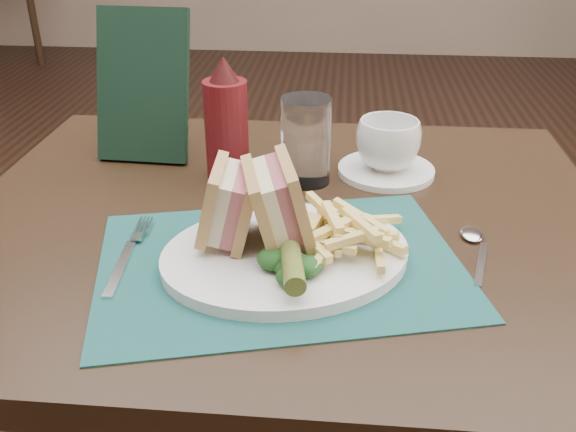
% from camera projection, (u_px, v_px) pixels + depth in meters
% --- Properties ---
extents(floor, '(7.00, 7.00, 0.00)m').
position_uv_depth(floor, '(303.00, 378.00, 1.68)').
color(floor, black).
rests_on(floor, ground).
extents(wall_back, '(6.00, 0.00, 6.00)m').
position_uv_depth(wall_back, '(336.00, 53.00, 4.75)').
color(wall_back, gray).
rests_on(wall_back, ground).
extents(table_main, '(0.90, 0.75, 0.75)m').
position_uv_depth(table_main, '(284.00, 414.00, 1.06)').
color(table_main, black).
rests_on(table_main, ground).
extents(placemat, '(0.49, 0.40, 0.00)m').
position_uv_depth(placemat, '(280.00, 263.00, 0.77)').
color(placemat, '#174C49').
rests_on(placemat, table_main).
extents(plate, '(0.37, 0.33, 0.01)m').
position_uv_depth(plate, '(286.00, 255.00, 0.77)').
color(plate, white).
rests_on(plate, placemat).
extents(sandwich_half_a, '(0.08, 0.10, 0.10)m').
position_uv_depth(sandwich_half_a, '(212.00, 203.00, 0.77)').
color(sandwich_half_a, tan).
rests_on(sandwich_half_a, plate).
extents(sandwich_half_b, '(0.10, 0.12, 0.11)m').
position_uv_depth(sandwich_half_b, '(261.00, 205.00, 0.75)').
color(sandwich_half_b, tan).
rests_on(sandwich_half_b, plate).
extents(kale_garnish, '(0.11, 0.08, 0.03)m').
position_uv_depth(kale_garnish, '(285.00, 268.00, 0.71)').
color(kale_garnish, '#143815').
rests_on(kale_garnish, plate).
extents(pickle_spear, '(0.04, 0.12, 0.03)m').
position_uv_depth(pickle_spear, '(291.00, 258.00, 0.71)').
color(pickle_spear, '#516125').
rests_on(pickle_spear, plate).
extents(fries_pile, '(0.18, 0.20, 0.05)m').
position_uv_depth(fries_pile, '(341.00, 227.00, 0.76)').
color(fries_pile, '#F3D979').
rests_on(fries_pile, plate).
extents(fork, '(0.05, 0.17, 0.01)m').
position_uv_depth(fork, '(128.00, 252.00, 0.78)').
color(fork, silver).
rests_on(fork, placemat).
extents(spoon, '(0.07, 0.15, 0.01)m').
position_uv_depth(spoon, '(478.00, 251.00, 0.79)').
color(spoon, silver).
rests_on(spoon, table_main).
extents(saucer, '(0.16, 0.16, 0.01)m').
position_uv_depth(saucer, '(386.00, 170.00, 1.00)').
color(saucer, white).
rests_on(saucer, table_main).
extents(coffee_cup, '(0.14, 0.14, 0.08)m').
position_uv_depth(coffee_cup, '(388.00, 144.00, 0.98)').
color(coffee_cup, white).
rests_on(coffee_cup, saucer).
extents(drinking_glass, '(0.08, 0.08, 0.13)m').
position_uv_depth(drinking_glass, '(306.00, 141.00, 0.95)').
color(drinking_glass, white).
rests_on(drinking_glass, table_main).
extents(ketchup_bottle, '(0.07, 0.07, 0.19)m').
position_uv_depth(ketchup_bottle, '(226.00, 119.00, 0.95)').
color(ketchup_bottle, '#550E12').
rests_on(ketchup_bottle, table_main).
extents(check_presenter, '(0.15, 0.10, 0.23)m').
position_uv_depth(check_presenter, '(143.00, 86.00, 1.02)').
color(check_presenter, black).
rests_on(check_presenter, table_main).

